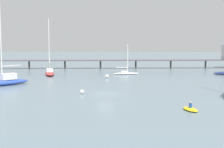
# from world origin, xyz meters

# --- Properties ---
(ground_plane) EXTENTS (400.00, 400.00, 0.00)m
(ground_plane) POSITION_xyz_m (0.00, 0.00, 0.00)
(ground_plane) COLOR slate
(pier) EXTENTS (77.85, 10.87, 7.28)m
(pier) POSITION_xyz_m (17.29, 49.64, 3.73)
(pier) COLOR #4C4C51
(pier) RESTS_ON ground_plane
(sailboat_blue) EXTENTS (8.26, 8.72, 15.73)m
(sailboat_blue) POSITION_xyz_m (-20.01, 8.75, 0.98)
(sailboat_blue) COLOR #2D4CB7
(sailboat_blue) RESTS_ON ground_plane
(sailboat_red) EXTENTS (4.72, 9.70, 13.91)m
(sailboat_red) POSITION_xyz_m (-16.24, 27.90, 0.81)
(sailboat_red) COLOR red
(sailboat_red) RESTS_ON ground_plane
(sailboat_white) EXTENTS (6.61, 2.64, 7.75)m
(sailboat_white) POSITION_xyz_m (2.73, 30.38, 0.52)
(sailboat_white) COLOR white
(sailboat_white) RESTS_ON ground_plane
(dinghy_yellow) EXTENTS (2.12, 3.16, 1.14)m
(dinghy_yellow) POSITION_xyz_m (11.39, -12.13, 0.21)
(dinghy_yellow) COLOR yellow
(dinghy_yellow) RESTS_ON ground_plane
(mooring_buoy_far) EXTENTS (0.88, 0.88, 0.88)m
(mooring_buoy_far) POSITION_xyz_m (-1.45, 21.99, 0.44)
(mooring_buoy_far) COLOR silver
(mooring_buoy_far) RESTS_ON ground_plane
(mooring_buoy_inner) EXTENTS (0.71, 0.71, 0.71)m
(mooring_buoy_inner) POSITION_xyz_m (-3.80, -0.38, 0.35)
(mooring_buoy_inner) COLOR silver
(mooring_buoy_inner) RESTS_ON ground_plane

